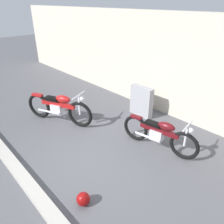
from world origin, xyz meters
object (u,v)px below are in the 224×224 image
at_px(motorcycle_maroon, 159,134).
at_px(motorcycle_red, 59,107).
at_px(stone_marker, 141,101).
at_px(helmet, 83,199).

bearing_deg(motorcycle_maroon, motorcycle_red, -169.54).
height_order(stone_marker, motorcycle_maroon, stone_marker).
relative_size(motorcycle_red, motorcycle_maroon, 1.05).
relative_size(stone_marker, helmet, 3.86).
xyz_separation_m(helmet, motorcycle_red, (-2.88, 1.25, 0.35)).
distance_m(stone_marker, motorcycle_red, 2.47).
bearing_deg(motorcycle_maroon, helmet, -97.52).
xyz_separation_m(stone_marker, helmet, (1.56, -3.33, -0.35)).
xyz_separation_m(stone_marker, motorcycle_maroon, (1.44, -1.02, -0.05)).
bearing_deg(helmet, motorcycle_maroon, 92.98).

